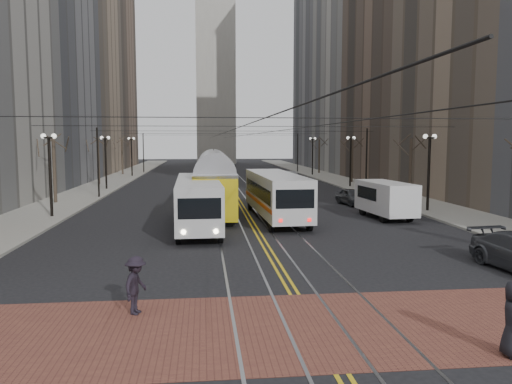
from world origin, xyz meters
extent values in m
plane|color=black|center=(0.00, 0.00, 0.00)|extent=(260.00, 260.00, 0.00)
cube|color=gray|center=(-15.00, 45.00, 0.07)|extent=(5.00, 140.00, 0.15)
cube|color=gray|center=(15.00, 45.00, 0.07)|extent=(5.00, 140.00, 0.15)
cube|color=brown|center=(0.00, -4.00, 0.01)|extent=(25.00, 6.00, 0.01)
cube|color=gray|center=(0.00, 45.00, 0.00)|extent=(4.80, 130.00, 0.02)
cube|color=gold|center=(0.00, 45.00, 0.01)|extent=(0.42, 130.00, 0.01)
cube|color=slate|center=(-25.50, 46.00, 17.00)|extent=(16.00, 20.00, 34.00)
cube|color=gray|center=(-27.50, 66.00, 26.00)|extent=(20.00, 20.00, 52.00)
cube|color=brown|center=(-25.50, 86.00, 20.00)|extent=(16.00, 20.00, 40.00)
cube|color=brown|center=(25.50, 46.00, 17.00)|extent=(16.00, 20.00, 34.00)
cube|color=#9C9992|center=(27.50, 66.00, 26.00)|extent=(20.00, 20.00, 52.00)
cube|color=slate|center=(25.50, 86.00, 20.00)|extent=(16.00, 20.00, 40.00)
cube|color=#B2AFA5|center=(0.00, 102.00, 28.00)|extent=(9.00, 9.00, 56.00)
cylinder|color=black|center=(-13.70, 18.00, 2.80)|extent=(0.20, 0.20, 5.60)
cylinder|color=black|center=(-13.70, 38.00, 2.80)|extent=(0.20, 0.20, 5.60)
cylinder|color=black|center=(-13.70, 58.00, 2.80)|extent=(0.20, 0.20, 5.60)
cylinder|color=black|center=(13.70, 18.00, 2.80)|extent=(0.20, 0.20, 5.60)
cylinder|color=black|center=(13.70, 38.00, 2.80)|extent=(0.20, 0.20, 5.60)
cylinder|color=black|center=(13.70, 58.00, 2.80)|extent=(0.20, 0.20, 5.60)
cylinder|color=#382D23|center=(-15.70, 26.00, 2.80)|extent=(0.28, 0.28, 5.60)
cylinder|color=#382D23|center=(-15.70, 44.00, 2.80)|extent=(0.28, 0.28, 5.60)
cylinder|color=#382D23|center=(-15.70, 62.00, 2.80)|extent=(0.28, 0.28, 5.60)
cylinder|color=#382D23|center=(15.70, 26.00, 2.80)|extent=(0.28, 0.28, 5.60)
cylinder|color=#382D23|center=(15.70, 44.00, 2.80)|extent=(0.28, 0.28, 5.60)
cylinder|color=#382D23|center=(15.70, 62.00, 2.80)|extent=(0.28, 0.28, 5.60)
cylinder|color=black|center=(-1.50, 45.00, 6.00)|extent=(0.03, 120.00, 0.03)
cylinder|color=black|center=(1.50, 45.00, 6.00)|extent=(0.03, 120.00, 0.03)
cylinder|color=black|center=(-12.90, 30.00, 3.30)|extent=(0.16, 0.16, 6.60)
cylinder|color=black|center=(-12.90, 66.00, 3.30)|extent=(0.16, 0.16, 6.60)
cylinder|color=black|center=(12.90, 30.00, 3.30)|extent=(0.16, 0.16, 6.60)
cylinder|color=black|center=(12.90, 66.00, 3.30)|extent=(0.16, 0.16, 6.60)
cube|color=#BBBBBB|center=(-3.50, 13.06, 1.51)|extent=(2.81, 12.17, 3.03)
cube|color=gold|center=(-2.34, 19.90, 1.78)|extent=(2.99, 15.11, 3.55)
cube|color=silver|center=(1.80, 15.93, 1.57)|extent=(3.07, 12.11, 3.14)
cube|color=white|center=(9.42, 15.39, 1.27)|extent=(2.71, 5.91, 2.54)
imported|color=#3D4044|center=(9.29, 22.75, 0.69)|extent=(2.22, 4.26, 1.39)
imported|color=#B2B5BA|center=(7.09, 41.14, 0.86)|extent=(2.56, 5.41, 1.71)
imported|color=black|center=(-5.27, -2.37, 0.93)|extent=(1.02, 1.33, 1.83)
camera|label=1|loc=(-3.16, -17.78, 5.40)|focal=35.00mm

